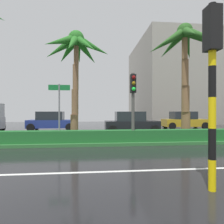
{
  "coord_description": "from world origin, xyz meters",
  "views": [
    {
      "loc": [
        3.61,
        -3.61,
        1.74
      ],
      "look_at": [
        4.97,
        9.76,
        1.69
      ],
      "focal_mm": 31.49,
      "sensor_mm": 36.0,
      "label": 1
    }
  ],
  "objects_px": {
    "traffic_signal_median_right": "(133,94)",
    "car_in_traffic_leading": "(52,121)",
    "palm_tree_centre": "(76,52)",
    "palm_tree_centre_right": "(184,48)",
    "traffic_signal_foreground": "(212,62)",
    "car_in_traffic_third": "(184,120)",
    "street_name_sign": "(59,105)",
    "car_in_traffic_second": "(131,123)"
  },
  "relations": [
    {
      "from": "palm_tree_centre_right",
      "to": "street_name_sign",
      "type": "relative_size",
      "value": 2.25
    },
    {
      "from": "traffic_signal_foreground",
      "to": "palm_tree_centre",
      "type": "bearing_deg",
      "value": -64.27
    },
    {
      "from": "car_in_traffic_third",
      "to": "palm_tree_centre",
      "type": "bearing_deg",
      "value": -143.57
    },
    {
      "from": "palm_tree_centre",
      "to": "street_name_sign",
      "type": "bearing_deg",
      "value": -126.72
    },
    {
      "from": "car_in_traffic_third",
      "to": "palm_tree_centre_right",
      "type": "bearing_deg",
      "value": -115.87
    },
    {
      "from": "palm_tree_centre_right",
      "to": "car_in_traffic_leading",
      "type": "height_order",
      "value": "palm_tree_centre_right"
    },
    {
      "from": "car_in_traffic_leading",
      "to": "traffic_signal_median_right",
      "type": "bearing_deg",
      "value": -55.4
    },
    {
      "from": "traffic_signal_median_right",
      "to": "street_name_sign",
      "type": "bearing_deg",
      "value": 175.02
    },
    {
      "from": "traffic_signal_median_right",
      "to": "car_in_traffic_leading",
      "type": "relative_size",
      "value": 0.83
    },
    {
      "from": "traffic_signal_median_right",
      "to": "car_in_traffic_leading",
      "type": "bearing_deg",
      "value": 124.6
    },
    {
      "from": "traffic_signal_foreground",
      "to": "car_in_traffic_second",
      "type": "height_order",
      "value": "traffic_signal_foreground"
    },
    {
      "from": "traffic_signal_median_right",
      "to": "car_in_traffic_leading",
      "type": "distance_m",
      "value": 10.4
    },
    {
      "from": "palm_tree_centre_right",
      "to": "traffic_signal_foreground",
      "type": "distance_m",
      "value": 7.93
    },
    {
      "from": "palm_tree_centre",
      "to": "palm_tree_centre_right",
      "type": "distance_m",
      "value": 6.34
    },
    {
      "from": "palm_tree_centre_right",
      "to": "street_name_sign",
      "type": "distance_m",
      "value": 7.86
    },
    {
      "from": "traffic_signal_foreground",
      "to": "car_in_traffic_leading",
      "type": "height_order",
      "value": "traffic_signal_foreground"
    },
    {
      "from": "car_in_traffic_leading",
      "to": "car_in_traffic_third",
      "type": "bearing_deg",
      "value": 1.78
    },
    {
      "from": "traffic_signal_foreground",
      "to": "car_in_traffic_leading",
      "type": "distance_m",
      "value": 15.87
    },
    {
      "from": "palm_tree_centre",
      "to": "car_in_traffic_leading",
      "type": "xyz_separation_m",
      "value": [
        -2.76,
        7.08,
        -4.32
      ]
    },
    {
      "from": "palm_tree_centre",
      "to": "car_in_traffic_third",
      "type": "height_order",
      "value": "palm_tree_centre"
    },
    {
      "from": "palm_tree_centre_right",
      "to": "car_in_traffic_leading",
      "type": "xyz_separation_m",
      "value": [
        -9.08,
        7.48,
        -4.6
      ]
    },
    {
      "from": "palm_tree_centre",
      "to": "traffic_signal_median_right",
      "type": "bearing_deg",
      "value": -23.9
    },
    {
      "from": "street_name_sign",
      "to": "traffic_signal_foreground",
      "type": "height_order",
      "value": "traffic_signal_foreground"
    },
    {
      "from": "traffic_signal_foreground",
      "to": "car_in_traffic_leading",
      "type": "relative_size",
      "value": 0.95
    },
    {
      "from": "car_in_traffic_second",
      "to": "car_in_traffic_third",
      "type": "distance_m",
      "value": 6.86
    },
    {
      "from": "car_in_traffic_second",
      "to": "traffic_signal_median_right",
      "type": "bearing_deg",
      "value": -100.34
    },
    {
      "from": "palm_tree_centre",
      "to": "car_in_traffic_leading",
      "type": "height_order",
      "value": "palm_tree_centre"
    },
    {
      "from": "street_name_sign",
      "to": "traffic_signal_foreground",
      "type": "xyz_separation_m",
      "value": [
        4.3,
        -6.33,
        0.73
      ]
    },
    {
      "from": "street_name_sign",
      "to": "car_in_traffic_second",
      "type": "relative_size",
      "value": 0.7
    },
    {
      "from": "traffic_signal_foreground",
      "to": "car_in_traffic_third",
      "type": "relative_size",
      "value": 0.95
    },
    {
      "from": "street_name_sign",
      "to": "traffic_signal_foreground",
      "type": "distance_m",
      "value": 7.69
    },
    {
      "from": "palm_tree_centre",
      "to": "palm_tree_centre_right",
      "type": "xyz_separation_m",
      "value": [
        6.32,
        -0.4,
        0.28
      ]
    },
    {
      "from": "palm_tree_centre",
      "to": "palm_tree_centre_right",
      "type": "bearing_deg",
      "value": -3.59
    },
    {
      "from": "traffic_signal_median_right",
      "to": "street_name_sign",
      "type": "distance_m",
      "value": 3.87
    },
    {
      "from": "traffic_signal_median_right",
      "to": "car_in_traffic_leading",
      "type": "height_order",
      "value": "traffic_signal_median_right"
    },
    {
      "from": "car_in_traffic_third",
      "to": "traffic_signal_median_right",
      "type": "bearing_deg",
      "value": -128.71
    },
    {
      "from": "street_name_sign",
      "to": "car_in_traffic_second",
      "type": "xyz_separation_m",
      "value": [
        4.84,
        5.29,
        -1.25
      ]
    },
    {
      "from": "car_in_traffic_leading",
      "to": "palm_tree_centre",
      "type": "bearing_deg",
      "value": -68.69
    },
    {
      "from": "traffic_signal_median_right",
      "to": "traffic_signal_foreground",
      "type": "bearing_deg",
      "value": -85.38
    },
    {
      "from": "street_name_sign",
      "to": "car_in_traffic_second",
      "type": "bearing_deg",
      "value": 47.52
    },
    {
      "from": "traffic_signal_median_right",
      "to": "traffic_signal_foreground",
      "type": "relative_size",
      "value": 0.88
    },
    {
      "from": "palm_tree_centre",
      "to": "car_in_traffic_third",
      "type": "bearing_deg",
      "value": 36.43
    }
  ]
}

